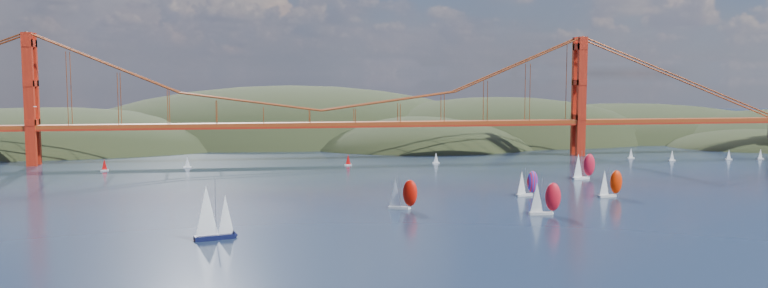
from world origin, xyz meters
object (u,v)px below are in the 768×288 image
racer_3 (583,166)px  racer_rwb (527,183)px  sloop_navy (212,213)px  racer_2 (610,183)px  racer_0 (402,193)px  racer_1 (545,198)px

racer_3 → racer_rwb: (-33.06, -32.30, -0.78)m
sloop_navy → racer_2: size_ratio=1.51×
racer_3 → sloop_navy: bearing=-158.4°
racer_0 → racer_2: 68.30m
racer_0 → racer_rwb: bearing=46.6°
sloop_navy → racer_rwb: (93.06, 48.09, -2.12)m
racer_0 → racer_rwb: size_ratio=1.09×
sloop_navy → racer_1: sloop_navy is taller
racer_0 → racer_3: size_ratio=0.92×
racer_0 → racer_2: racer_0 is taller
racer_rwb → sloop_navy: bearing=-166.2°
racer_1 → racer_2: (30.88, 24.73, -0.24)m
sloop_navy → racer_3: (126.12, 80.39, -1.34)m
sloop_navy → racer_rwb: bearing=10.8°
sloop_navy → racer_1: (86.90, 17.19, -1.59)m
racer_2 → racer_3: racer_3 is taller
sloop_navy → racer_3: sloop_navy is taller
racer_0 → sloop_navy: bearing=-122.7°
sloop_navy → racer_0: bearing=15.5°
racer_rwb → racer_0: bearing=-172.3°
racer_0 → racer_3: (75.84, 48.97, 0.41)m
sloop_navy → racer_0: size_ratio=1.48×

